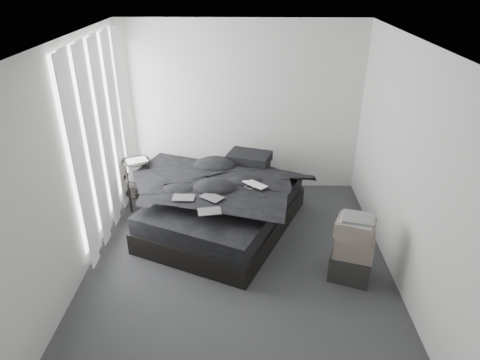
{
  "coord_description": "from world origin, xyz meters",
  "views": [
    {
      "loc": [
        0.1,
        -4.15,
        3.27
      ],
      "look_at": [
        0.0,
        0.8,
        0.75
      ],
      "focal_mm": 32.0,
      "sensor_mm": 36.0,
      "label": 1
    }
  ],
  "objects_px": {
    "laptop": "(252,181)",
    "box_lower": "(350,265)",
    "side_stand": "(139,184)",
    "bed": "(224,218)"
  },
  "relations": [
    {
      "from": "laptop",
      "to": "side_stand",
      "type": "distance_m",
      "value": 1.84
    },
    {
      "from": "bed",
      "to": "side_stand",
      "type": "distance_m",
      "value": 1.42
    },
    {
      "from": "laptop",
      "to": "side_stand",
      "type": "bearing_deg",
      "value": -160.16
    },
    {
      "from": "bed",
      "to": "side_stand",
      "type": "bearing_deg",
      "value": -179.75
    },
    {
      "from": "bed",
      "to": "laptop",
      "type": "distance_m",
      "value": 0.75
    },
    {
      "from": "side_stand",
      "to": "box_lower",
      "type": "relative_size",
      "value": 1.64
    },
    {
      "from": "box_lower",
      "to": "laptop",
      "type": "bearing_deg",
      "value": 140.75
    },
    {
      "from": "side_stand",
      "to": "laptop",
      "type": "bearing_deg",
      "value": -21.77
    },
    {
      "from": "laptop",
      "to": "box_lower",
      "type": "distance_m",
      "value": 1.58
    },
    {
      "from": "bed",
      "to": "laptop",
      "type": "xyz_separation_m",
      "value": [
        0.38,
        -0.11,
        0.63
      ]
    }
  ]
}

